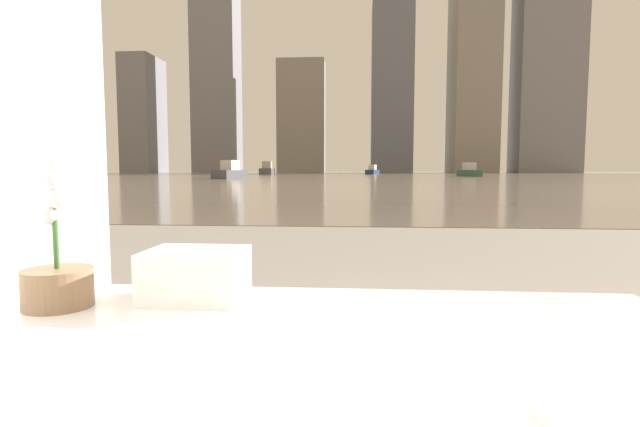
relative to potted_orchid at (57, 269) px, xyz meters
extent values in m
cube|color=white|center=(0.52, -0.37, -0.11)|extent=(1.38, 0.97, 0.04)
cylinder|color=#8C6B4C|center=(0.00, 0.00, -0.04)|extent=(0.15, 0.15, 0.09)
cylinder|color=#38662D|center=(0.00, 0.00, 0.12)|extent=(0.01, 0.01, 0.24)
sphere|color=silver|center=(0.00, 0.00, 0.24)|extent=(0.05, 0.05, 0.05)
sphere|color=silver|center=(0.00, -0.01, 0.20)|extent=(0.05, 0.05, 0.05)
sphere|color=silver|center=(0.01, -0.01, 0.16)|extent=(0.05, 0.05, 0.05)
sphere|color=silver|center=(-0.01, 0.01, 0.12)|extent=(0.05, 0.05, 0.05)
cube|color=white|center=(0.29, 0.09, -0.07)|extent=(0.23, 0.19, 0.04)
cube|color=white|center=(0.29, 0.09, -0.03)|extent=(0.23, 0.19, 0.04)
cube|color=white|center=(0.29, 0.09, 0.01)|extent=(0.23, 0.19, 0.04)
cube|color=gray|center=(0.52, 61.23, -0.62)|extent=(180.00, 110.00, 0.01)
cube|color=#335647|center=(13.44, 58.41, -0.24)|extent=(2.15, 4.50, 0.76)
cube|color=silver|center=(13.44, 58.41, 0.57)|extent=(1.32, 1.77, 0.86)
cube|color=#4C4C51|center=(-13.99, 77.71, -0.13)|extent=(2.26, 5.69, 0.98)
cube|color=#B2A893|center=(-13.99, 77.71, 0.92)|extent=(1.52, 2.18, 1.12)
cube|color=navy|center=(2.87, 83.60, -0.24)|extent=(2.53, 4.47, 0.74)
cube|color=silver|center=(2.87, 83.60, 0.55)|extent=(1.45, 1.81, 0.85)
cube|color=#4C4C51|center=(-10.77, 42.56, -0.23)|extent=(2.35, 4.56, 0.76)
cube|color=silver|center=(-10.77, 42.56, 0.58)|extent=(1.40, 1.82, 0.87)
cube|color=slate|center=(-51.44, 117.23, 13.17)|extent=(7.06, 12.26, 27.59)
cube|color=gray|center=(-13.04, 117.23, 12.45)|extent=(10.91, 6.87, 26.15)
cube|color=slate|center=(8.04, 117.23, 18.60)|extent=(9.30, 9.81, 38.45)
cube|color=gray|center=(26.39, 117.23, 29.48)|extent=(9.67, 13.23, 60.20)
cube|color=slate|center=(42.77, 117.23, 35.29)|extent=(13.92, 9.37, 71.84)
camera|label=1|loc=(0.68, -1.06, 0.22)|focal=28.00mm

